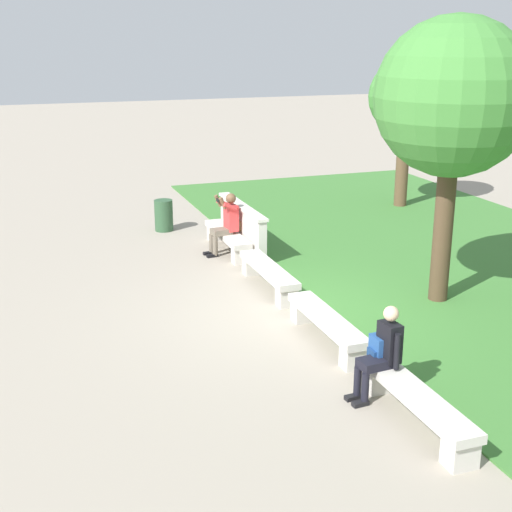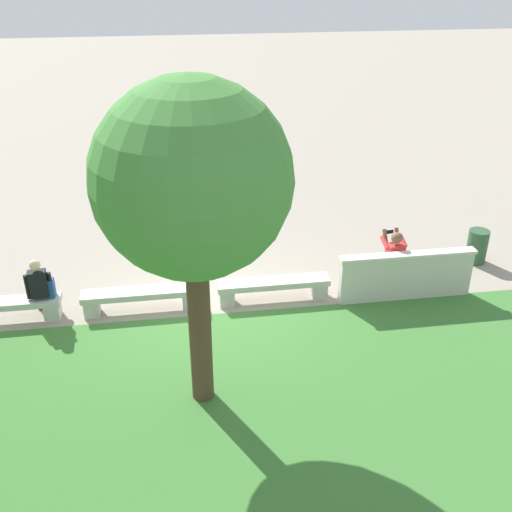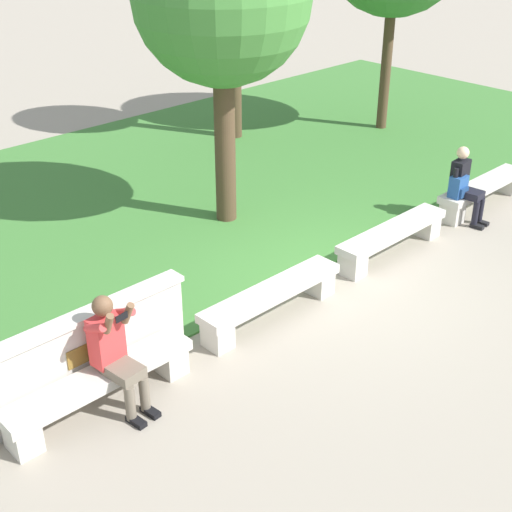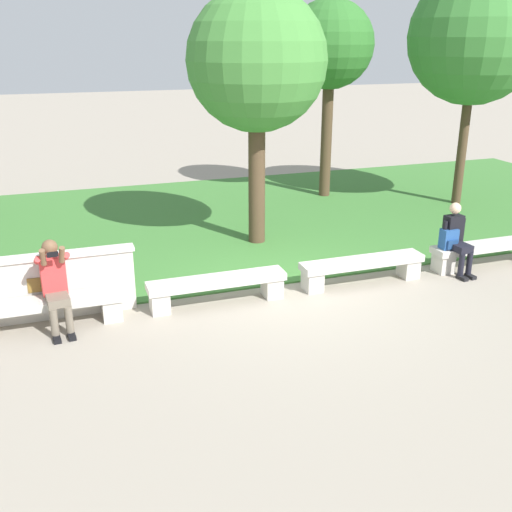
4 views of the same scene
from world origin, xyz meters
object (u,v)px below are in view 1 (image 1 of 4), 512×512
at_px(bench_main, 227,238).
at_px(backpack, 379,349).
at_px(person_distant, 382,350).
at_px(tree_left_background, 406,99).
at_px(bench_near, 268,273).
at_px(tree_far_back, 454,99).
at_px(bench_far, 416,402).
at_px(person_photographer, 226,221).
at_px(bench_mid, 327,324).
at_px(trash_bin, 164,215).

xyz_separation_m(bench_main, backpack, (6.79, -0.03, 0.32)).
height_order(bench_main, person_distant, person_distant).
relative_size(backpack, tree_left_background, 0.11).
relative_size(bench_near, tree_far_back, 0.45).
distance_m(bench_far, tree_left_background, 11.90).
height_order(person_distant, tree_far_back, tree_far_back).
bearing_deg(backpack, tree_far_back, 134.89).
bearing_deg(person_distant, bench_far, 4.99).
height_order(bench_far, backpack, backpack).
bearing_deg(person_distant, tree_far_back, 135.84).
xyz_separation_m(person_photographer, tree_left_background, (-2.60, 5.81, 2.17)).
height_order(bench_mid, tree_far_back, tree_far_back).
xyz_separation_m(bench_main, trash_bin, (-2.14, -0.94, 0.07)).
bearing_deg(bench_near, bench_far, 0.00).
distance_m(bench_main, person_distant, 6.92).
bearing_deg(tree_far_back, bench_far, -36.70).
distance_m(bench_main, bench_near, 2.56).
xyz_separation_m(bench_far, tree_far_back, (-3.54, 2.64, 3.23)).
height_order(bench_near, backpack, backpack).
relative_size(tree_far_back, trash_bin, 6.52).
bearing_deg(trash_bin, bench_near, 11.26).
relative_size(person_distant, backpack, 2.94).
bearing_deg(bench_mid, person_photographer, -179.11).
height_order(bench_near, person_distant, person_distant).
relative_size(bench_far, tree_left_background, 0.55).
xyz_separation_m(person_distant, tree_left_background, (-9.35, 5.80, 2.23)).
relative_size(bench_mid, person_photographer, 1.67).
bearing_deg(tree_left_background, bench_far, -29.56).
height_order(bench_main, person_photographer, person_photographer).
distance_m(bench_far, tree_far_back, 5.47).
bearing_deg(trash_bin, tree_left_background, 92.50).
xyz_separation_m(backpack, tree_far_back, (-2.66, 2.68, 2.91)).
xyz_separation_m(bench_near, person_distant, (4.36, -0.07, 0.37)).
distance_m(bench_mid, person_photographer, 4.97).
relative_size(tree_left_background, trash_bin, 5.29).
height_order(bench_mid, person_distant, person_distant).
height_order(bench_near, bench_far, same).
bearing_deg(bench_far, person_distant, -175.01).
xyz_separation_m(tree_left_background, trash_bin, (0.29, -6.67, -2.53)).
relative_size(bench_far, backpack, 5.14).
relative_size(bench_main, bench_near, 1.00).
distance_m(backpack, trash_bin, 8.98).
bearing_deg(person_photographer, bench_near, 1.85).
relative_size(bench_near, backpack, 5.14).
height_order(bench_main, bench_far, same).
height_order(bench_mid, bench_far, same).
xyz_separation_m(backpack, tree_left_background, (-9.22, 5.77, 2.28)).
relative_size(bench_mid, bench_far, 1.00).
relative_size(bench_far, person_photographer, 1.67).
height_order(person_photographer, backpack, person_photographer).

